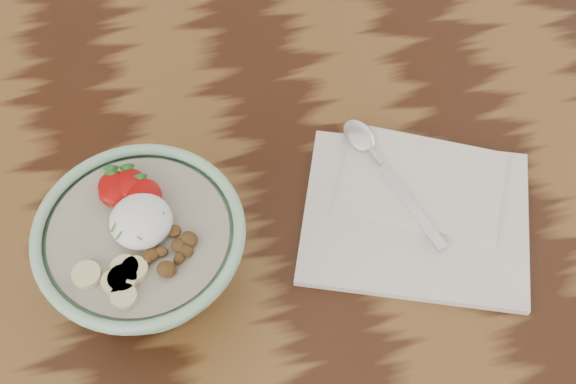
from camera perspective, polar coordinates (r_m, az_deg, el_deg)
table at (r=91.16cm, az=1.20°, el=-5.50°), size 160.00×90.00×75.00cm
breakfast_bowl at (r=75.42cm, az=-10.15°, el=-4.27°), size 19.07×19.07×12.89cm
napkin at (r=84.47cm, az=9.16°, el=-1.24°), size 28.23×25.74×1.42cm
spoon at (r=86.30cm, az=5.97°, el=2.83°), size 6.95×17.96×0.95cm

